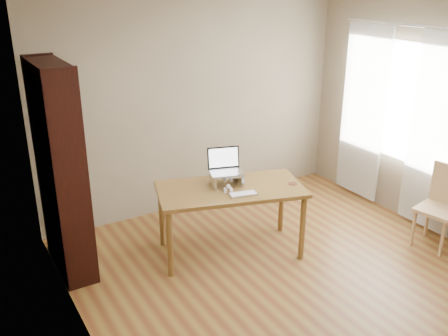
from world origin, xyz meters
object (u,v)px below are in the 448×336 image
at_px(bookshelf, 61,171).
at_px(chair, 443,204).
at_px(laptop, 224,166).
at_px(desk, 230,195).
at_px(keyboard, 243,194).
at_px(cat, 225,179).

xyz_separation_m(bookshelf, chair, (3.60, -1.62, -0.56)).
bearing_deg(laptop, desk, -73.32).
bearing_deg(keyboard, bookshelf, 165.52).
relative_size(laptop, cat, 0.82).
relative_size(bookshelf, chair, 2.31).
height_order(desk, keyboard, keyboard).
relative_size(keyboard, cat, 0.63).
xyz_separation_m(bookshelf, laptop, (1.54, -0.45, -0.11)).
relative_size(bookshelf, laptop, 5.33).
bearing_deg(bookshelf, desk, -20.87).
bearing_deg(laptop, chair, -12.98).
xyz_separation_m(laptop, keyboard, (0.01, -0.36, -0.18)).
relative_size(desk, cat, 3.46).
height_order(bookshelf, cat, bookshelf).
relative_size(desk, keyboard, 5.47).
bearing_deg(cat, laptop, 110.50).
xyz_separation_m(cat, chair, (2.07, -1.15, -0.32)).
relative_size(bookshelf, desk, 1.27).
distance_m(laptop, keyboard, 0.40).
bearing_deg(chair, keyboard, 145.99).
xyz_separation_m(bookshelf, cat, (1.54, -0.48, -0.24)).
xyz_separation_m(desk, keyboard, (0.01, -0.22, 0.10)).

